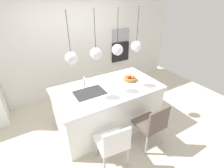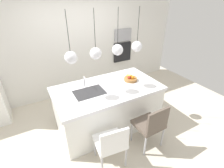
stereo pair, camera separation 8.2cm
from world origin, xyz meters
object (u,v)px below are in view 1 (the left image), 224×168
object	(u,v)px
fruit_bowl	(130,78)
chair_middle	(152,123)
oven	(120,52)
chair_near	(113,143)
microwave	(121,35)

from	to	relation	value
fruit_bowl	chair_middle	bearing A→B (deg)	-101.23
oven	chair_near	world-z (taller)	oven
fruit_bowl	microwave	bearing A→B (deg)	63.69
oven	chair_middle	size ratio (longest dim) A/B	0.63
microwave	oven	size ratio (longest dim) A/B	0.96
oven	chair_middle	distance (m)	2.70
oven	chair_near	size ratio (longest dim) A/B	0.67
microwave	chair_middle	distance (m)	2.83
fruit_bowl	microwave	distance (m)	1.80
oven	microwave	bearing A→B (deg)	0.00
microwave	chair_near	world-z (taller)	microwave
fruit_bowl	microwave	world-z (taller)	microwave
microwave	chair_middle	size ratio (longest dim) A/B	0.61
oven	chair_middle	world-z (taller)	oven
microwave	chair_near	bearing A→B (deg)	-124.99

